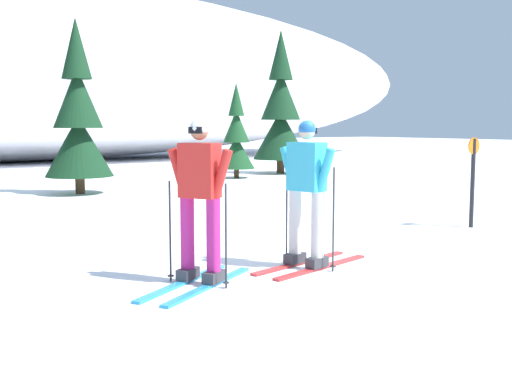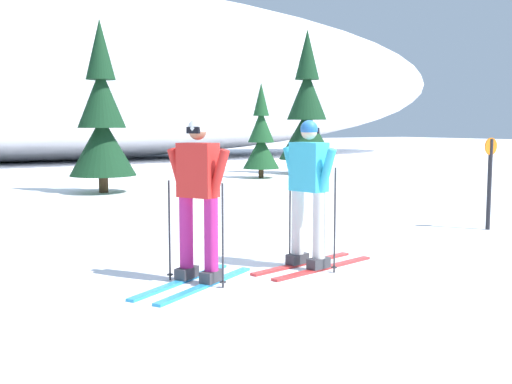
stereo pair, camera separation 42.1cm
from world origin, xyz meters
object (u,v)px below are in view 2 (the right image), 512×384
object	(u,v)px
pine_tree_center_right	(102,121)
trail_marker_post	(490,178)
pine_tree_far_right	(307,114)
skier_red_jacket	(198,198)
pine_tree_right	(261,138)
skier_cyan_jacket	(309,191)

from	to	relation	value
pine_tree_center_right	trail_marker_post	distance (m)	9.49
pine_tree_center_right	pine_tree_far_right	xyz separation A→B (m)	(8.03, 2.38, 0.29)
trail_marker_post	skier_red_jacket	bearing A→B (deg)	-173.43
pine_tree_center_right	pine_tree_right	xyz separation A→B (m)	(5.70, 1.65, -0.53)
pine_tree_center_right	pine_tree_far_right	size ratio (longest dim) A/B	0.86
skier_red_jacket	trail_marker_post	world-z (taller)	skier_red_jacket
skier_red_jacket	pine_tree_right	world-z (taller)	pine_tree_right
pine_tree_center_right	trail_marker_post	bearing A→B (deg)	-67.35
skier_red_jacket	pine_tree_right	size ratio (longest dim) A/B	0.58
skier_red_jacket	pine_tree_center_right	bearing A→B (deg)	78.49
skier_cyan_jacket	trail_marker_post	xyz separation A→B (m)	(4.13, 0.70, -0.07)
pine_tree_center_right	skier_red_jacket	bearing A→B (deg)	-101.51
pine_tree_far_right	pine_tree_right	bearing A→B (deg)	-162.57
trail_marker_post	skier_cyan_jacket	bearing A→B (deg)	-170.36
pine_tree_right	trail_marker_post	distance (m)	10.57
skier_cyan_jacket	trail_marker_post	world-z (taller)	skier_cyan_jacket
pine_tree_right	trail_marker_post	xyz separation A→B (m)	(-2.06, -10.36, -0.43)
skier_red_jacket	skier_cyan_jacket	size ratio (longest dim) A/B	1.01
skier_cyan_jacket	pine_tree_far_right	size ratio (longest dim) A/B	0.35
skier_red_jacket	pine_tree_right	bearing A→B (deg)	55.34
skier_cyan_jacket	skier_red_jacket	bearing A→B (deg)	177.46
skier_red_jacket	trail_marker_post	xyz separation A→B (m)	(5.54, 0.64, -0.07)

